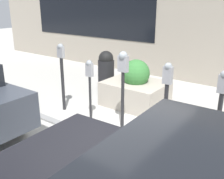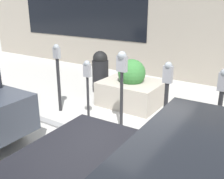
{
  "view_description": "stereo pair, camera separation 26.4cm",
  "coord_description": "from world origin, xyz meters",
  "px_view_note": "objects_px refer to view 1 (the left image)",
  "views": [
    {
      "loc": [
        -2.64,
        3.36,
        2.45
      ],
      "look_at": [
        0.0,
        -0.16,
        0.95
      ],
      "focal_mm": 42.0,
      "sensor_mm": 36.0,
      "label": 1
    },
    {
      "loc": [
        -2.42,
        3.51,
        2.45
      ],
      "look_at": [
        0.0,
        -0.16,
        0.95
      ],
      "focal_mm": 42.0,
      "sensor_mm": 36.0,
      "label": 2
    }
  ],
  "objects_px": {
    "parking_meter_second": "(166,93)",
    "parking_meter_middle": "(123,73)",
    "parking_meter_nearest": "(220,104)",
    "planter_box": "(135,89)",
    "trash_bin": "(106,71)",
    "parking_meter_fourth": "(90,78)",
    "parking_meter_farthest": "(62,68)"
  },
  "relations": [
    {
      "from": "parking_meter_fourth",
      "to": "trash_bin",
      "type": "relative_size",
      "value": 1.15
    },
    {
      "from": "parking_meter_second",
      "to": "trash_bin",
      "type": "relative_size",
      "value": 1.3
    },
    {
      "from": "parking_meter_farthest",
      "to": "trash_bin",
      "type": "bearing_deg",
      "value": -88.94
    },
    {
      "from": "parking_meter_nearest",
      "to": "planter_box",
      "type": "bearing_deg",
      "value": -28.21
    },
    {
      "from": "parking_meter_middle",
      "to": "parking_meter_farthest",
      "type": "relative_size",
      "value": 1.01
    },
    {
      "from": "parking_meter_middle",
      "to": "trash_bin",
      "type": "height_order",
      "value": "parking_meter_middle"
    },
    {
      "from": "parking_meter_nearest",
      "to": "parking_meter_fourth",
      "type": "distance_m",
      "value": 2.56
    },
    {
      "from": "parking_meter_middle",
      "to": "trash_bin",
      "type": "bearing_deg",
      "value": -43.97
    },
    {
      "from": "parking_meter_second",
      "to": "parking_meter_middle",
      "type": "relative_size",
      "value": 0.95
    },
    {
      "from": "parking_meter_second",
      "to": "parking_meter_farthest",
      "type": "height_order",
      "value": "parking_meter_farthest"
    },
    {
      "from": "parking_meter_middle",
      "to": "trash_bin",
      "type": "relative_size",
      "value": 1.37
    },
    {
      "from": "parking_meter_farthest",
      "to": "planter_box",
      "type": "distance_m",
      "value": 1.82
    },
    {
      "from": "parking_meter_fourth",
      "to": "trash_bin",
      "type": "bearing_deg",
      "value": -61.85
    },
    {
      "from": "parking_meter_nearest",
      "to": "trash_bin",
      "type": "distance_m",
      "value": 3.84
    },
    {
      "from": "parking_meter_second",
      "to": "parking_meter_middle",
      "type": "bearing_deg",
      "value": -2.81
    },
    {
      "from": "parking_meter_nearest",
      "to": "planter_box",
      "type": "distance_m",
      "value": 2.62
    },
    {
      "from": "planter_box",
      "to": "trash_bin",
      "type": "bearing_deg",
      "value": -17.82
    },
    {
      "from": "planter_box",
      "to": "parking_meter_nearest",
      "type": "bearing_deg",
      "value": 151.79
    },
    {
      "from": "parking_meter_nearest",
      "to": "parking_meter_fourth",
      "type": "height_order",
      "value": "parking_meter_nearest"
    },
    {
      "from": "planter_box",
      "to": "trash_bin",
      "type": "xyz_separation_m",
      "value": [
        1.21,
        -0.39,
        0.17
      ]
    },
    {
      "from": "parking_meter_middle",
      "to": "planter_box",
      "type": "height_order",
      "value": "parking_meter_middle"
    },
    {
      "from": "parking_meter_nearest",
      "to": "planter_box",
      "type": "xyz_separation_m",
      "value": [
        2.26,
        -1.21,
        -0.54
      ]
    },
    {
      "from": "parking_meter_middle",
      "to": "parking_meter_farthest",
      "type": "xyz_separation_m",
      "value": [
        1.65,
        0.02,
        -0.15
      ]
    },
    {
      "from": "parking_meter_farthest",
      "to": "planter_box",
      "type": "bearing_deg",
      "value": -133.2
    },
    {
      "from": "parking_meter_middle",
      "to": "parking_meter_farthest",
      "type": "distance_m",
      "value": 1.66
    },
    {
      "from": "parking_meter_middle",
      "to": "planter_box",
      "type": "xyz_separation_m",
      "value": [
        0.47,
        -1.23,
        -0.74
      ]
    },
    {
      "from": "parking_meter_second",
      "to": "parking_meter_fourth",
      "type": "bearing_deg",
      "value": 1.09
    },
    {
      "from": "parking_meter_nearest",
      "to": "parking_meter_middle",
      "type": "bearing_deg",
      "value": 0.66
    },
    {
      "from": "parking_meter_second",
      "to": "planter_box",
      "type": "height_order",
      "value": "parking_meter_second"
    },
    {
      "from": "parking_meter_fourth",
      "to": "parking_meter_second",
      "type": "bearing_deg",
      "value": -178.91
    },
    {
      "from": "parking_meter_nearest",
      "to": "trash_bin",
      "type": "xyz_separation_m",
      "value": [
        3.47,
        -1.6,
        -0.38
      ]
    },
    {
      "from": "parking_meter_fourth",
      "to": "planter_box",
      "type": "bearing_deg",
      "value": -102.94
    }
  ]
}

